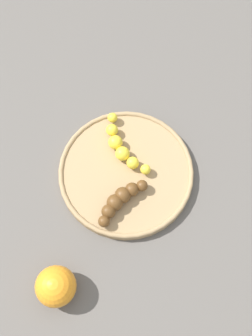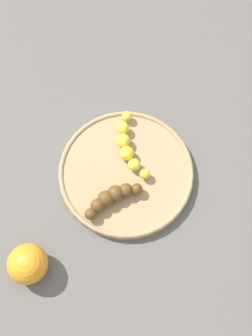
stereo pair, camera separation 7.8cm
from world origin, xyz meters
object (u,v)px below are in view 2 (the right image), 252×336
banana_overripe (112,198)px  fruit_bowl (126,172)px  banana_yellow (128,146)px  orange_fruit (28,264)px

banana_overripe → fruit_bowl: bearing=-54.3°
fruit_bowl → banana_yellow: bearing=112.5°
fruit_bowl → banana_yellow: 0.05m
fruit_bowl → banana_yellow: (-0.02, 0.05, 0.02)m
banana_yellow → fruit_bowl: bearing=70.3°
banana_yellow → banana_overripe: bearing=58.6°
orange_fruit → banana_yellow: bearing=79.2°
fruit_bowl → banana_overripe: bearing=-87.7°
fruit_bowl → banana_yellow: banana_yellow is taller
banana_yellow → orange_fruit: orange_fruit is taller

